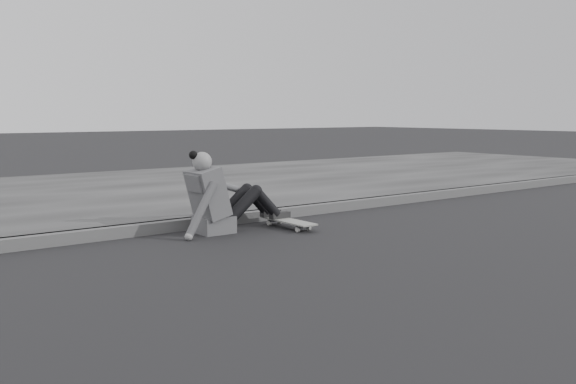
% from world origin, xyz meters
% --- Properties ---
extents(ground, '(80.00, 80.00, 0.00)m').
position_xyz_m(ground, '(0.00, 0.00, 0.00)').
color(ground, black).
rests_on(ground, ground).
extents(curb, '(24.00, 0.16, 0.12)m').
position_xyz_m(curb, '(0.00, 2.58, 0.06)').
color(curb, '#4B4B4B').
rests_on(curb, ground).
extents(sidewalk, '(24.00, 6.00, 0.12)m').
position_xyz_m(sidewalk, '(0.00, 5.60, 0.06)').
color(sidewalk, '#343434').
rests_on(sidewalk, ground).
extents(skateboard, '(0.20, 0.78, 0.09)m').
position_xyz_m(skateboard, '(0.71, 1.97, 0.07)').
color(skateboard, '#A3A39E').
rests_on(skateboard, ground).
extents(seated_woman, '(1.38, 0.46, 0.88)m').
position_xyz_m(seated_woman, '(-0.03, 2.22, 0.36)').
color(seated_woman, '#4E4E51').
rests_on(seated_woman, ground).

